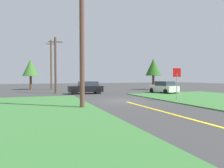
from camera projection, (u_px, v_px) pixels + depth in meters
ground_plane at (122, 101)px, 17.17m from camera, size 120.00×120.00×0.00m
lane_stripe_center at (186, 118)px, 9.71m from camera, size 0.20×14.00×0.01m
stop_sign at (177, 78)px, 17.04m from camera, size 0.78×0.12×2.94m
car_approaching_junction at (86, 88)px, 24.74m from camera, size 4.46×2.14×1.62m
car_on_crossroad at (164, 87)px, 25.59m from camera, size 2.21×4.29×1.62m
utility_pole_near at (82, 37)px, 12.69m from camera, size 1.80×0.33×9.40m
utility_pole_mid at (56, 65)px, 25.25m from camera, size 1.79×0.43×7.45m
utility_pole_far at (51, 64)px, 34.25m from camera, size 1.80×0.33×8.90m
oak_tree_left at (153, 67)px, 33.53m from camera, size 2.74×2.74×5.52m
pine_tree_center at (31, 68)px, 33.54m from camera, size 2.72×2.72×5.41m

